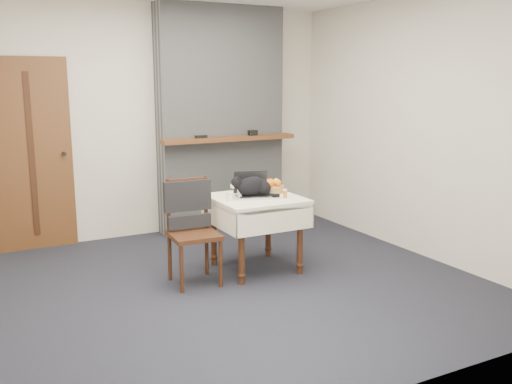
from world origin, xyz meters
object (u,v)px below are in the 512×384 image
Objects in this scene: door at (31,155)px; cream_jar at (230,196)px; fruit_basket at (273,187)px; pill_bottle at (285,193)px; side_table at (256,209)px; chair at (190,216)px; laptop at (252,190)px; cat at (254,187)px.

door is 2.27m from cream_jar.
door is 2.55m from fruit_basket.
fruit_basket is (1.99, -1.57, -0.25)m from door.
fruit_basket reaches higher than pill_bottle.
chair reaches higher than side_table.
pill_bottle is 0.90m from chair.
laptop is 0.31m from pill_bottle.
side_table is at bearing -4.96° from cat.
side_table is 0.31m from pill_bottle.
chair is at bearing -172.67° from fruit_basket.
fruit_basket is (0.27, 0.12, -0.04)m from cat.
cream_jar is at bearing -49.63° from door.
fruit_basket is at bearing -38.31° from door.
cream_jar is (-0.28, -0.02, 0.15)m from side_table.
side_table is 0.21m from cat.
chair is at bearing 168.88° from pill_bottle.
cat is at bearing -64.31° from laptop.
door is at bearing 149.93° from cat.
fruit_basket is at bearing 10.44° from chair.
fruit_basket is at bearing 26.43° from side_table.
laptop is 0.41× the size of chair.
door is 26.44× the size of cream_jar.
cat is 0.30m from fruit_basket.
cream_jar is (-0.25, -0.05, -0.02)m from laptop.
chair is at bearing 175.21° from cream_jar.
door reaches higher than chair.
laptop is (1.71, -1.66, -0.24)m from door.
door reaches higher than pill_bottle.
fruit_basket is (0.53, 0.15, 0.01)m from cream_jar.
pill_bottle is 0.09× the size of chair.
laptop is at bearing 141.63° from pill_bottle.
cat is 0.27m from cream_jar.
laptop is at bearing -161.04° from fruit_basket.
pill_bottle is at bearing -96.36° from fruit_basket.
door is 2.71m from pill_bottle.
pill_bottle is 0.29m from fruit_basket.
cat reaches higher than cream_jar.
laptop reaches higher than fruit_basket.
door is at bearing 136.50° from pill_bottle.
chair is at bearing 179.21° from side_table.
pill_bottle reaches higher than side_table.
side_table is at bearing -36.88° from laptop.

